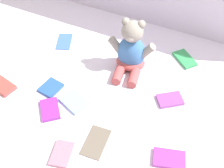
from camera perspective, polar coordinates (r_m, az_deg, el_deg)
name	(u,v)px	position (r m, az deg, el deg)	size (l,w,h in m)	color
ground_plane	(122,84)	(1.34, 1.98, -0.02)	(3.20, 3.20, 0.00)	silver
teddy_bear	(131,52)	(1.35, 3.71, 6.27)	(0.22, 0.21, 0.27)	#3F72B2
book_case_1	(96,142)	(1.16, -3.15, -11.13)	(0.08, 0.14, 0.01)	#665B4E
book_case_2	(62,154)	(1.14, -9.70, -13.20)	(0.07, 0.11, 0.01)	#AB6B80
book_case_3	(64,41)	(1.57, -9.24, 8.20)	(0.07, 0.13, 0.01)	#3C63B3
book_case_4	(74,101)	(1.27, -7.37, -3.38)	(0.08, 0.11, 0.01)	#82A7D9
book_case_5	(185,59)	(1.48, 13.92, 4.74)	(0.07, 0.12, 0.01)	#30934F
book_case_6	(51,88)	(1.34, -11.78, -0.71)	(0.08, 0.09, 0.01)	#2752A5
book_case_7	(169,159)	(1.13, 11.03, -14.07)	(0.07, 0.12, 0.02)	#983190
book_case_8	(50,109)	(1.26, -11.95, -4.84)	(0.07, 0.11, 0.01)	purple
book_case_9	(1,85)	(1.41, -20.68, -0.19)	(0.07, 0.13, 0.02)	#D0423B
book_case_10	(170,99)	(1.29, 11.22, -2.89)	(0.07, 0.11, 0.01)	#8B4093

